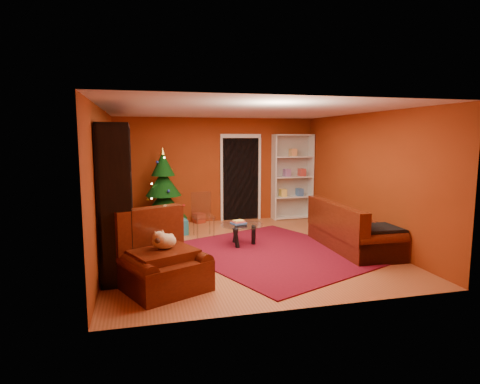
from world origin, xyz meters
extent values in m
cube|color=#A2522D|center=(0.00, 0.00, -0.03)|extent=(5.00, 5.50, 0.05)
cube|color=silver|center=(0.00, 0.00, 2.62)|extent=(5.00, 5.50, 0.05)
cube|color=maroon|center=(0.00, 2.77, 1.30)|extent=(5.00, 0.05, 2.60)
cube|color=maroon|center=(-2.52, 0.00, 1.30)|extent=(0.05, 5.50, 2.60)
cube|color=maroon|center=(2.52, 0.00, 1.30)|extent=(0.05, 5.50, 2.60)
cube|color=maroon|center=(0.47, -0.36, 0.01)|extent=(4.02, 4.28, 0.02)
cube|color=#1E6880|center=(-1.11, 1.48, 0.17)|extent=(0.39, 0.39, 0.33)
cube|color=#277225|center=(-1.06, 1.50, 0.13)|extent=(0.31, 0.31, 0.26)
cube|color=maroon|center=(-0.51, 2.59, 0.12)|extent=(0.32, 0.32, 0.24)
camera|label=1|loc=(-1.89, -7.17, 2.12)|focal=30.00mm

